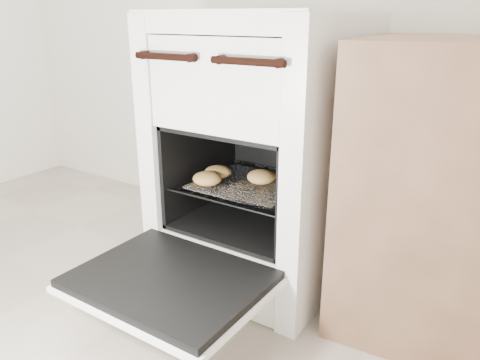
# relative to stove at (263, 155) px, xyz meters

# --- Properties ---
(stove) EXTENTS (0.58, 0.64, 0.89)m
(stove) POSITION_rel_stove_xyz_m (0.00, 0.00, 0.00)
(stove) COLOR white
(stove) RESTS_ON ground
(oven_door) EXTENTS (0.52, 0.41, 0.04)m
(oven_door) POSITION_rel_stove_xyz_m (-0.00, -0.49, -0.24)
(oven_door) COLOR black
(oven_door) RESTS_ON stove
(oven_rack) EXTENTS (0.42, 0.41, 0.01)m
(oven_rack) POSITION_rel_stove_xyz_m (-0.00, -0.06, -0.09)
(oven_rack) COLOR black
(oven_rack) RESTS_ON stove
(foil_sheet) EXTENTS (0.33, 0.29, 0.01)m
(foil_sheet) POSITION_rel_stove_xyz_m (-0.00, -0.08, -0.08)
(foil_sheet) COLOR white
(foil_sheet) RESTS_ON oven_rack
(baked_rolls) EXTENTS (0.36, 0.31, 0.05)m
(baked_rolls) POSITION_rel_stove_xyz_m (-0.01, -0.08, -0.05)
(baked_rolls) COLOR tan
(baked_rolls) RESTS_ON foil_sheet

